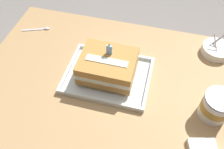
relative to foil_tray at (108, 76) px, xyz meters
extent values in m
plane|color=gray|center=(0.04, -0.01, -0.70)|extent=(8.00, 8.00, 0.00)
cube|color=tan|center=(0.04, -0.01, -0.02)|extent=(1.19, 0.77, 0.04)
cube|color=tan|center=(-0.49, 0.31, -0.37)|extent=(0.06, 0.06, 0.66)
cube|color=tan|center=(0.57, 0.31, -0.37)|extent=(0.06, 0.06, 0.66)
cube|color=silver|center=(0.00, 0.00, 0.00)|extent=(0.36, 0.27, 0.01)
cube|color=silver|center=(0.00, -0.13, 0.01)|extent=(0.36, 0.01, 0.02)
cube|color=silver|center=(0.00, 0.13, 0.01)|extent=(0.36, 0.01, 0.02)
cube|color=silver|center=(-0.17, 0.00, 0.01)|extent=(0.01, 0.25, 0.02)
cube|color=silver|center=(0.17, 0.00, 0.01)|extent=(0.01, 0.25, 0.02)
cube|color=#BB8541|center=(0.00, 0.00, 0.03)|extent=(0.22, 0.18, 0.03)
cube|color=silver|center=(0.00, 0.00, 0.06)|extent=(0.22, 0.18, 0.02)
cube|color=#BB8541|center=(0.00, 0.00, 0.09)|extent=(0.22, 0.18, 0.03)
cube|color=silver|center=(0.00, -0.01, 0.11)|extent=(0.17, 0.03, 0.00)
cube|color=#8CB7EA|center=(0.00, 0.03, 0.13)|extent=(0.02, 0.01, 0.04)
ellipsoid|color=yellow|center=(0.00, 0.03, 0.16)|extent=(0.01, 0.01, 0.01)
cylinder|color=white|center=(0.44, 0.26, 0.00)|extent=(0.13, 0.13, 0.02)
cylinder|color=white|center=(0.44, 0.26, 0.02)|extent=(0.13, 0.13, 0.02)
cylinder|color=silver|center=(0.43, 0.28, 0.06)|extent=(0.06, 0.04, 0.07)
cylinder|color=silver|center=(0.44, 0.28, 0.05)|extent=(0.05, 0.03, 0.07)
cylinder|color=silver|center=(0.43, 0.25, 0.05)|extent=(0.04, 0.06, 0.07)
cylinder|color=white|center=(0.43, -0.07, 0.04)|extent=(0.11, 0.11, 0.10)
cylinder|color=#B78938|center=(0.43, -0.07, 0.05)|extent=(0.11, 0.11, 0.04)
cylinder|color=slate|center=(0.43, -0.07, 0.10)|extent=(0.11, 0.11, 0.01)
ellipsoid|color=silver|center=(-0.38, 0.22, 0.00)|extent=(0.03, 0.03, 0.01)
cube|color=silver|center=(-0.45, 0.19, 0.00)|extent=(0.11, 0.05, 0.00)
camera|label=1|loc=(0.17, -0.59, 0.78)|focal=37.58mm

